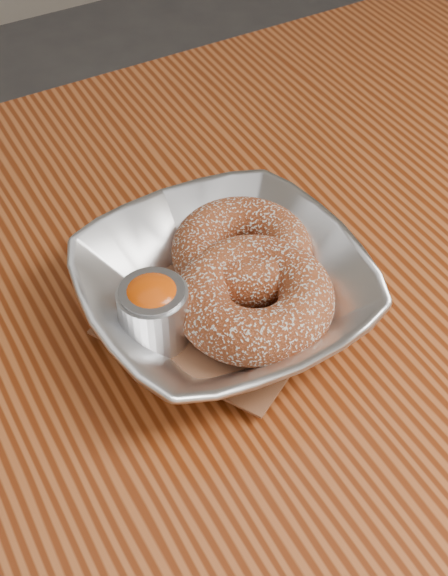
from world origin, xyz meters
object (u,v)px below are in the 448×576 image
table (119,489)px  donut_front (254,298)px  serving_bowl (224,292)px  ramekin (153,311)px  donut_back (242,251)px

table → donut_front: size_ratio=10.30×
serving_bowl → ramekin: 0.06m
table → donut_front: 0.18m
serving_bowl → ramekin: (-0.06, -0.00, 0.01)m
table → donut_back: donut_back is taller
table → ramekin: ramekin is taller
serving_bowl → donut_front: size_ratio=1.77×
donut_back → donut_front: size_ratio=0.93×
table → ramekin: size_ratio=22.29×
donut_front → table: bearing=-171.2°
donut_front → ramekin: ramekin is taller
serving_bowl → donut_back: size_ratio=1.91×
donut_back → donut_front: (-0.02, -0.05, 0.00)m
serving_bowl → donut_front: (0.01, -0.02, 0.01)m
donut_front → ramekin: size_ratio=2.16×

